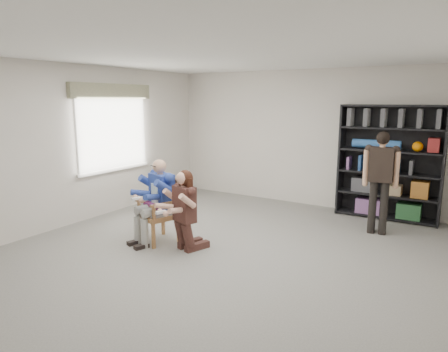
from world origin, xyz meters
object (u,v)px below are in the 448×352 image
Objects in this scene: bookshelf at (389,163)px; kneeling_woman at (183,211)px; armchair at (158,210)px; seated_man at (158,201)px; standing_man at (380,184)px.

kneeling_woman is at bearing -123.78° from bookshelf.
armchair is 0.84× the size of kneeling_woman.
armchair is at bearing -172.87° from kneeling_woman.
armchair is at bearing -71.18° from seated_man.
bookshelf is (2.79, 3.19, 0.55)m from armchair.
standing_man is at bearing 56.44° from seated_man.
armchair is 0.77× the size of seated_man.
armchair is 0.59× the size of standing_man.
kneeling_woman is 4.00m from bookshelf.
seated_man is at bearing -131.22° from bookshelf.
armchair is 0.60m from kneeling_woman.
bookshelf is (2.21, 3.31, 0.45)m from kneeling_woman.
armchair is at bearing -148.79° from standing_man.
bookshelf is (2.79, 3.19, 0.40)m from seated_man.
armchair is 0.48× the size of bookshelf.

